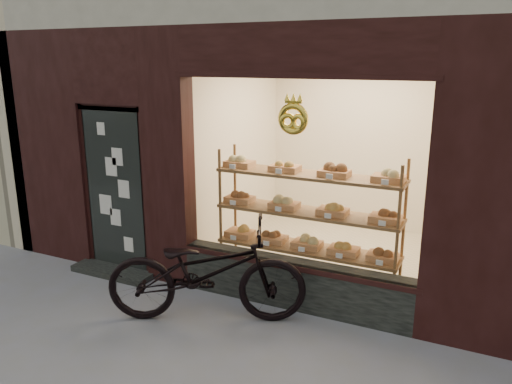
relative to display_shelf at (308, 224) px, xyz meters
The scene contains 2 objects.
display_shelf is the anchor object (origin of this frame).
bicycle 1.36m from the display_shelf, 123.00° to the right, with size 0.74×2.12×1.11m, color black.
Camera 1 is at (2.32, -2.74, 2.74)m, focal length 35.00 mm.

